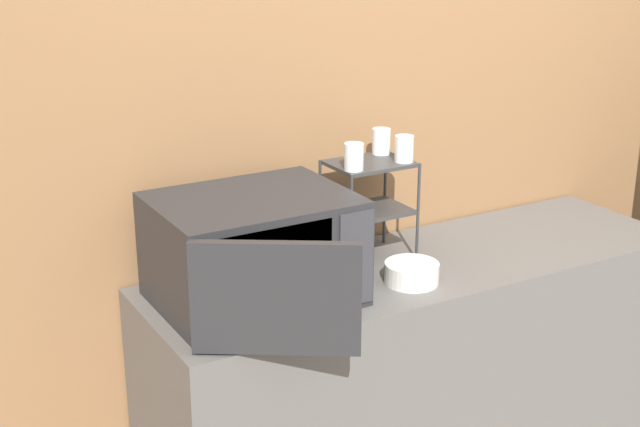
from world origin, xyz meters
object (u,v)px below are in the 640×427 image
at_px(glass_back_right, 381,141).
at_px(glass_front_right, 404,149).
at_px(bowl, 412,273).
at_px(dish_rack, 369,190).
at_px(microwave, 254,251).
at_px(glass_front_left, 354,157).

bearing_deg(glass_back_right, glass_front_right, -85.42).
bearing_deg(glass_back_right, bowl, -104.99).
distance_m(dish_rack, glass_back_right, 0.17).
relative_size(microwave, glass_front_left, 8.07).
height_order(microwave, dish_rack, dish_rack).
distance_m(microwave, bowl, 0.51).
bearing_deg(glass_front_right, bowl, -115.87).
bearing_deg(bowl, dish_rack, 91.10).
bearing_deg(glass_back_right, dish_rack, -143.52).
distance_m(microwave, glass_back_right, 0.63).
bearing_deg(dish_rack, glass_back_right, 36.48).
distance_m(glass_front_left, bowl, 0.40).
relative_size(glass_back_right, bowl, 0.50).
bearing_deg(dish_rack, glass_front_right, -29.19).
bearing_deg(microwave, bowl, -13.16).
height_order(dish_rack, glass_front_left, glass_front_left).
xyz_separation_m(microwave, dish_rack, (0.48, 0.13, 0.08)).
xyz_separation_m(glass_front_left, glass_back_right, (0.18, 0.12, 0.00)).
relative_size(microwave, glass_front_right, 8.07).
xyz_separation_m(dish_rack, glass_back_right, (0.09, 0.06, 0.14)).
height_order(microwave, glass_front_right, glass_front_right).
bearing_deg(bowl, glass_back_right, 75.01).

